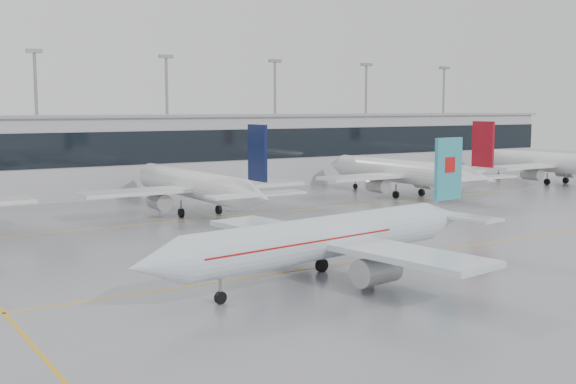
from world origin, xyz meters
TOP-DOWN VIEW (x-y plane):
  - ground at (0.00, 0.00)m, footprint 320.00×320.00m
  - taxi_line_main at (0.00, 0.00)m, footprint 120.00×0.25m
  - taxi_line_north at (0.00, 30.00)m, footprint 120.00×0.25m
  - terminal at (0.00, 62.00)m, footprint 180.00×15.00m
  - terminal_glass at (0.00, 54.45)m, footprint 180.00×0.20m
  - terminal_roof at (0.00, 62.00)m, footprint 182.00×16.00m
  - light_masts at (0.00, 68.00)m, footprint 156.40×1.00m
  - air_canada_jet at (-6.11, -4.17)m, footprint 34.95×27.77m
  - parked_jet_c at (-0.00, 33.69)m, footprint 29.64×36.96m
  - parked_jet_d at (35.00, 33.69)m, footprint 29.64×36.96m
  - parked_jet_e at (70.00, 33.69)m, footprint 29.64×36.96m

SIDE VIEW (x-z plane):
  - ground at x=0.00m, z-range 0.00..0.00m
  - taxi_line_main at x=0.00m, z-range 0.00..0.01m
  - taxi_line_north at x=0.00m, z-range 0.00..0.01m
  - air_canada_jet at x=-6.11m, z-range -2.00..8.81m
  - parked_jet_c at x=0.00m, z-range -2.15..9.57m
  - parked_jet_d at x=35.00m, z-range -2.15..9.57m
  - parked_jet_e at x=70.00m, z-range -2.15..9.57m
  - terminal at x=0.00m, z-range 0.00..12.00m
  - terminal_glass at x=0.00m, z-range 5.00..10.00m
  - terminal_roof at x=0.00m, z-range 12.00..12.40m
  - light_masts at x=0.00m, z-range 2.04..24.64m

